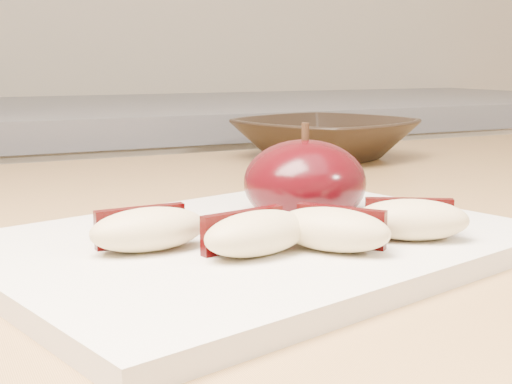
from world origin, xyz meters
name	(u,v)px	position (x,y,z in m)	size (l,w,h in m)	color
cutting_board	(256,245)	(0.09, 0.37, 0.91)	(0.30, 0.22, 0.01)	beige
apple_half	(305,183)	(0.14, 0.41, 0.93)	(0.08, 0.08, 0.07)	black
apple_wedge_a	(148,229)	(0.02, 0.36, 0.92)	(0.06, 0.03, 0.02)	tan
apple_wedge_b	(256,233)	(0.07, 0.33, 0.92)	(0.07, 0.04, 0.02)	tan
apple_wedge_c	(333,229)	(0.11, 0.32, 0.92)	(0.06, 0.07, 0.02)	tan
apple_wedge_d	(411,219)	(0.16, 0.32, 0.92)	(0.07, 0.06, 0.02)	tan
bowl	(325,139)	(0.33, 0.71, 0.92)	(0.19, 0.19, 0.05)	black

